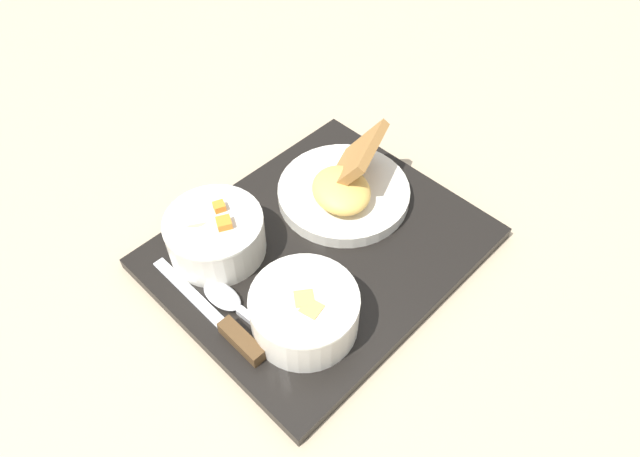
{
  "coord_description": "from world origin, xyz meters",
  "views": [
    {
      "loc": [
        -0.29,
        -0.35,
        0.58
      ],
      "look_at": [
        0.0,
        0.0,
        0.05
      ],
      "focal_mm": 32.0,
      "sensor_mm": 36.0,
      "label": 1
    }
  ],
  "objects": [
    {
      "name": "ground_plane",
      "position": [
        0.0,
        0.0,
        0.0
      ],
      "size": [
        4.0,
        4.0,
        0.0
      ],
      "primitive_type": "plane",
      "color": "tan"
    },
    {
      "name": "serving_tray",
      "position": [
        0.0,
        0.0,
        0.01
      ],
      "size": [
        0.41,
        0.35,
        0.02
      ],
      "color": "black",
      "rests_on": "ground_plane"
    },
    {
      "name": "bowl_salad",
      "position": [
        -0.1,
        0.08,
        0.05
      ],
      "size": [
        0.12,
        0.12,
        0.06
      ],
      "color": "silver",
      "rests_on": "serving_tray"
    },
    {
      "name": "bowl_soup",
      "position": [
        -0.09,
        -0.08,
        0.05
      ],
      "size": [
        0.12,
        0.12,
        0.05
      ],
      "color": "silver",
      "rests_on": "serving_tray"
    },
    {
      "name": "plate_main",
      "position": [
        0.08,
        0.04,
        0.04
      ],
      "size": [
        0.18,
        0.18,
        0.09
      ],
      "color": "silver",
      "rests_on": "serving_tray"
    },
    {
      "name": "knife",
      "position": [
        -0.16,
        -0.03,
        0.02
      ],
      "size": [
        0.03,
        0.19,
        0.02
      ],
      "rotation": [
        0.0,
        0.0,
        1.66
      ],
      "color": "silver",
      "rests_on": "serving_tray"
    },
    {
      "name": "spoon",
      "position": [
        -0.14,
        -0.01,
        0.02
      ],
      "size": [
        0.05,
        0.16,
        0.01
      ],
      "rotation": [
        0.0,
        0.0,
        1.74
      ],
      "color": "silver",
      "rests_on": "serving_tray"
    }
  ]
}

